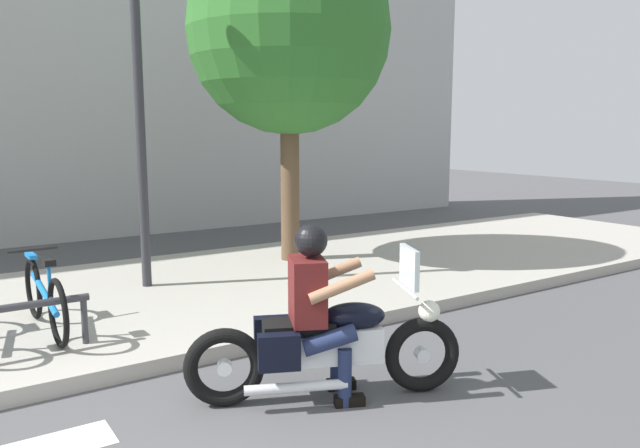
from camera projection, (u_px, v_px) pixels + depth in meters
The scene contains 5 objects.
motorcycle at pixel (327, 344), 4.91m from camera, with size 2.12×1.05×1.23m.
rider at pixel (318, 300), 4.84m from camera, with size 0.75×0.69×1.44m.
bicycle_5 at pixel (45, 297), 6.09m from camera, with size 0.48×1.75×0.79m.
street_lamp at pixel (138, 82), 7.57m from camera, with size 0.28×0.28×4.55m.
tree_near_rack at pixel (289, 33), 9.08m from camera, with size 3.04×3.04×5.12m.
Camera 1 is at (-0.53, -2.70, 2.16)m, focal length 34.40 mm.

